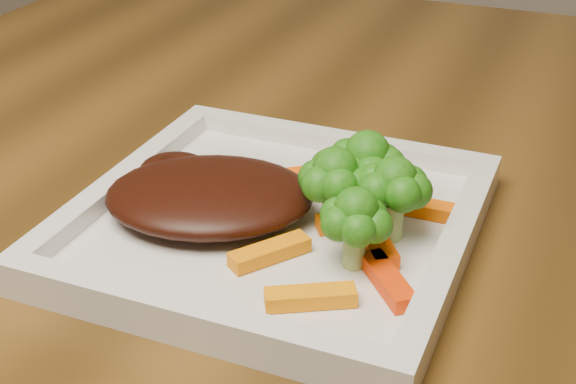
% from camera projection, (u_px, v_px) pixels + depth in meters
% --- Properties ---
extents(plate, '(0.27, 0.27, 0.01)m').
position_uv_depth(plate, '(275.00, 227.00, 0.57)').
color(plate, white).
rests_on(plate, dining_table).
extents(steak, '(0.18, 0.16, 0.03)m').
position_uv_depth(steak, '(210.00, 195.00, 0.57)').
color(steak, black).
rests_on(steak, plate).
extents(broccoli_0, '(0.06, 0.06, 0.07)m').
position_uv_depth(broccoli_0, '(366.00, 170.00, 0.56)').
color(broccoli_0, '#387914').
rests_on(broccoli_0, plate).
extents(broccoli_1, '(0.06, 0.06, 0.06)m').
position_uv_depth(broccoli_1, '(393.00, 196.00, 0.53)').
color(broccoli_1, '#247713').
rests_on(broccoli_1, plate).
extents(broccoli_2, '(0.07, 0.07, 0.06)m').
position_uv_depth(broccoli_2, '(355.00, 226.00, 0.50)').
color(broccoli_2, '#277613').
rests_on(broccoli_2, plate).
extents(broccoli_3, '(0.07, 0.07, 0.06)m').
position_uv_depth(broccoli_3, '(334.00, 189.00, 0.54)').
color(broccoli_3, '#276D12').
rests_on(broccoli_3, plate).
extents(carrot_0, '(0.06, 0.04, 0.01)m').
position_uv_depth(carrot_0, '(310.00, 297.00, 0.48)').
color(carrot_0, orange).
rests_on(carrot_0, plate).
extents(carrot_1, '(0.05, 0.05, 0.01)m').
position_uv_depth(carrot_1, '(388.00, 280.00, 0.49)').
color(carrot_1, '#E83203').
rests_on(carrot_1, plate).
extents(carrot_2, '(0.04, 0.05, 0.01)m').
position_uv_depth(carrot_2, '(270.00, 252.00, 0.52)').
color(carrot_2, orange).
rests_on(carrot_2, plate).
extents(carrot_3, '(0.06, 0.02, 0.01)m').
position_uv_depth(carrot_3, '(435.00, 210.00, 0.57)').
color(carrot_3, '#EF5F03').
rests_on(carrot_3, plate).
extents(carrot_4, '(0.06, 0.05, 0.01)m').
position_uv_depth(carrot_4, '(323.00, 174.00, 0.62)').
color(carrot_4, '#FF5104').
rests_on(carrot_4, plate).
extents(carrot_5, '(0.05, 0.06, 0.01)m').
position_uv_depth(carrot_5, '(373.00, 239.00, 0.54)').
color(carrot_5, '#FF4D04').
rests_on(carrot_5, plate).
extents(carrot_6, '(0.05, 0.04, 0.01)m').
position_uv_depth(carrot_6, '(354.00, 221.00, 0.56)').
color(carrot_6, '#FF6904').
rests_on(carrot_6, plate).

